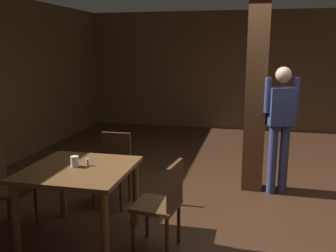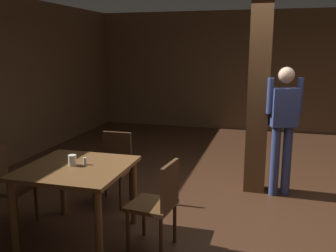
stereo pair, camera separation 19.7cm
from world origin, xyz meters
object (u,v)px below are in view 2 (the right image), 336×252
dining_table (77,177)px  chair_north (114,164)px  salt_shaker (85,161)px  standing_person (283,122)px  chair_east (159,201)px  napkin_cup (72,160)px  chair_west (5,182)px

dining_table → chair_north: 0.96m
salt_shaker → standing_person: standing_person is taller
salt_shaker → chair_east: bearing=-6.0°
dining_table → chair_east: bearing=-0.7°
dining_table → napkin_cup: (-0.05, 0.02, 0.17)m
chair_north → standing_person: 2.26m
chair_east → chair_north: bearing=132.5°
chair_north → chair_east: size_ratio=1.00×
napkin_cup → salt_shaker: bearing=27.8°
napkin_cup → salt_shaker: 0.13m
dining_table → chair_west: 0.91m
chair_north → salt_shaker: chair_north is taller
dining_table → chair_east: 0.89m
salt_shaker → standing_person: bearing=40.3°
chair_west → napkin_cup: 0.91m
chair_east → salt_shaker: chair_east is taller
dining_table → chair_west: (-0.90, 0.02, -0.15)m
napkin_cup → standing_person: standing_person is taller
dining_table → salt_shaker: bearing=50.7°
dining_table → chair_east: size_ratio=1.16×
chair_west → standing_person: 3.46m
standing_person → napkin_cup: bearing=-140.2°
napkin_cup → salt_shaker: size_ratio=1.50×
dining_table → chair_north: bearing=90.1°
dining_table → chair_east: (0.88, -0.01, -0.15)m
chair_east → salt_shaker: size_ratio=12.31×
chair_east → napkin_cup: bearing=178.3°
chair_east → salt_shaker: 0.88m
chair_east → standing_person: (1.17, 1.77, 0.50)m
chair_east → standing_person: 2.18m
chair_west → napkin_cup: bearing=-0.2°
chair_east → salt_shaker: (-0.82, 0.09, 0.31)m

